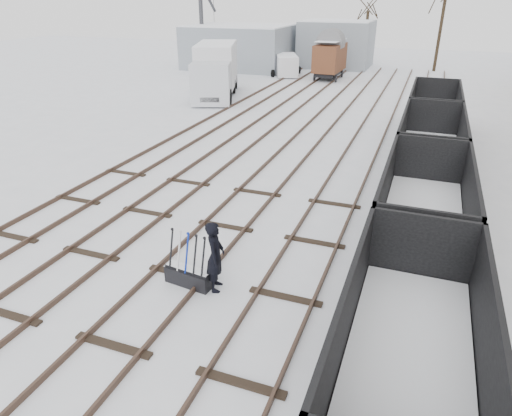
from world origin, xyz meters
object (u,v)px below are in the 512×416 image
(worker, at_px, (215,256))
(lorry, at_px, (215,70))
(panel_van, at_px, (286,65))
(ground_frame, at_px, (189,275))
(freight_wagon_a, at_px, (408,363))
(crane, at_px, (203,43))
(box_van_wagon, at_px, (330,57))

(worker, height_order, lorry, lorry)
(lorry, xyz_separation_m, panel_van, (2.08, 10.94, -0.94))
(ground_frame, distance_m, freight_wagon_a, 5.96)
(freight_wagon_a, height_order, crane, crane)
(worker, relative_size, box_van_wagon, 0.44)
(worker, relative_size, lorry, 0.23)
(box_van_wagon, relative_size, crane, 0.51)
(ground_frame, relative_size, crane, 0.17)
(worker, bearing_deg, ground_frame, 80.73)
(ground_frame, distance_m, lorry, 24.21)
(lorry, height_order, crane, crane)
(box_van_wagon, bearing_deg, crane, 168.13)
(lorry, xyz_separation_m, crane, (-7.82, 13.82, 0.36))
(freight_wagon_a, bearing_deg, box_van_wagon, 104.57)
(freight_wagon_a, xyz_separation_m, crane, (-23.00, 38.00, 1.29))
(freight_wagon_a, bearing_deg, crane, 121.18)
(worker, bearing_deg, box_van_wagon, -9.56)
(ground_frame, height_order, crane, crane)
(panel_van, xyz_separation_m, crane, (-9.90, 2.88, 1.29))
(box_van_wagon, height_order, lorry, lorry)
(lorry, relative_size, panel_van, 1.86)
(freight_wagon_a, height_order, lorry, lorry)
(crane, bearing_deg, box_van_wagon, -19.08)
(freight_wagon_a, relative_size, crane, 0.72)
(ground_frame, height_order, freight_wagon_a, freight_wagon_a)
(box_van_wagon, relative_size, lorry, 0.52)
(ground_frame, height_order, panel_van, panel_van)
(worker, relative_size, crane, 0.22)
(freight_wagon_a, xyz_separation_m, lorry, (-15.18, 24.18, 0.93))
(ground_frame, xyz_separation_m, worker, (0.75, 0.10, 0.68))
(lorry, bearing_deg, box_van_wagon, 40.01)
(lorry, height_order, panel_van, lorry)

